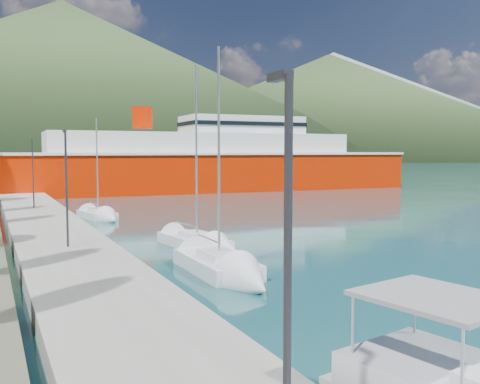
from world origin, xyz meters
TOP-DOWN VIEW (x-y plane):
  - ground at (0.00, 120.00)m, footprint 1400.00×1400.00m
  - quay at (-9.00, 26.00)m, footprint 5.00×88.00m
  - hills_far at (138.59, 618.73)m, footprint 1480.00×900.00m
  - hills_near at (98.04, 372.50)m, footprint 1010.00×520.00m
  - lamp_posts at (-9.00, 15.74)m, footprint 0.15×44.69m
  - sailboat_near at (-2.92, 8.59)m, footprint 2.40×8.00m
  - sailboat_mid at (-1.26, 15.30)m, footprint 3.26×8.27m
  - sailboat_far at (-3.98, 32.26)m, footprint 3.09×6.60m
  - ferry at (16.17, 60.59)m, footprint 63.68×15.49m

SIDE VIEW (x-z plane):
  - ground at x=0.00m, z-range 0.00..0.00m
  - sailboat_far at x=-3.98m, z-range -4.40..4.94m
  - sailboat_mid at x=-1.26m, z-range -5.51..6.08m
  - sailboat_near at x=-2.92m, z-range -5.44..6.06m
  - quay at x=-9.00m, z-range 0.00..0.80m
  - ferry at x=16.17m, z-range -2.46..10.11m
  - lamp_posts at x=-9.00m, z-range 1.05..7.11m
  - hills_near at x=98.04m, z-range -8.32..106.68m
  - hills_far at x=138.59m, z-range -12.61..167.39m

